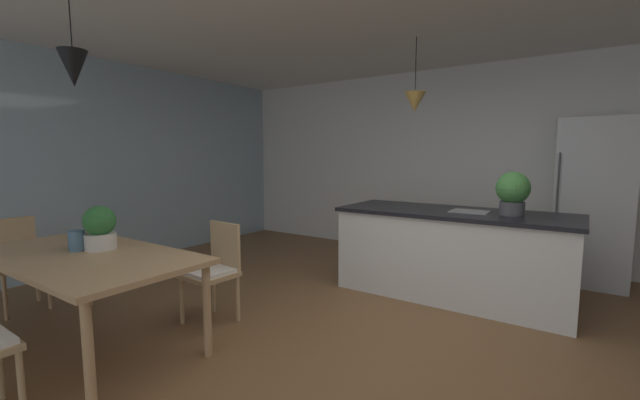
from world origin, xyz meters
The scene contains 13 objects.
ground_plane centered at (0.00, 0.00, -0.02)m, with size 10.00×8.40×0.04m, color brown.
wall_back_kitchen centered at (0.00, 3.26, 1.35)m, with size 10.00×0.12×2.70m, color white.
window_wall_left_glazing centered at (-4.06, 0.00, 1.35)m, with size 0.06×8.40×2.70m, color #9EB7C6.
dining_table centered at (-1.90, -1.14, 0.67)m, with size 1.91×0.99×0.73m.
chair_window_end centered at (-3.23, -1.13, 0.47)m, with size 0.43×0.43×0.87m.
chair_far_right centered at (-1.47, -0.28, 0.47)m, with size 0.42×0.42×0.87m.
kitchen_island centered at (0.09, 1.56, 0.46)m, with size 2.31×0.93×0.91m.
refrigerator centered at (1.28, 2.86, 0.94)m, with size 0.74×0.67×1.88m.
pendant_over_table centered at (-1.74, -1.20, 2.06)m, with size 0.19×0.19×0.77m.
pendant_over_island_main centered at (-0.36, 1.56, 2.03)m, with size 0.22×0.22×0.77m.
potted_plant_on_island centered at (0.63, 1.56, 1.12)m, with size 0.31×0.31×0.41m.
potted_plant_on_table centered at (-1.94, -1.00, 0.90)m, with size 0.24×0.24×0.35m.
vase_on_dining_table centered at (-2.04, -1.13, 0.81)m, with size 0.12×0.12×0.16m.
Camera 1 is at (1.21, -2.55, 1.47)m, focal length 22.13 mm.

